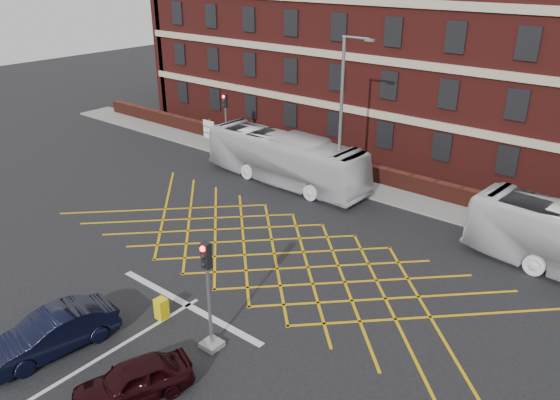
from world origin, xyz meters
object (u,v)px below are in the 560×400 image
Objects in this scene: traffic_light_far at (226,129)px; street_lamp at (340,147)px; traffic_light_near at (209,306)px; utility_cabinet at (161,309)px; car_maroon at (133,381)px; direction_signs at (209,130)px; bus_left at (285,159)px; car_navy at (52,333)px.

street_lamp is at bearing -10.18° from traffic_light_far.
traffic_light_far is (-14.83, 16.01, 0.00)m from traffic_light_near.
utility_cabinet is (-2.76, -0.01, -1.33)m from traffic_light_near.
car_maroon is 1.72× the size of direction_signs.
bus_left is at bearing 178.47° from street_lamp.
street_lamp is 12.88m from direction_signs.
direction_signs is at bearing 152.33° from car_maroon.
car_maroon is at bearing -52.74° from traffic_light_far.
bus_left reaches higher than direction_signs.
street_lamp reaches higher than direction_signs.
traffic_light_near is 4.93× the size of utility_cabinet.
bus_left reaches higher than car_navy.
car_navy is at bearing -152.74° from car_maroon.
street_lamp reaches higher than car_maroon.
utility_cabinet is (5.16, -14.15, -1.14)m from bus_left.
bus_left reaches higher than car_maroon.
car_maroon is at bearing -92.64° from traffic_light_near.
car_navy is at bearing -61.76° from traffic_light_far.
street_lamp is at bearing -8.22° from direction_signs.
direction_signs is 2.54× the size of utility_cabinet.
bus_left is 2.48× the size of car_navy.
bus_left is 2.64× the size of traffic_light_near.
street_lamp is (0.41, 17.71, 2.47)m from car_navy.
street_lamp reaches higher than traffic_light_near.
direction_signs is at bearing 80.96° from bus_left.
traffic_light_far is (-6.91, 1.86, 0.19)m from bus_left.
car_maroon is 0.88× the size of traffic_light_far.
traffic_light_far is 11.25m from street_lamp.
traffic_light_near is (7.92, -14.15, 0.19)m from bus_left.
car_navy is 1.20× the size of car_maroon.
bus_left is at bearing -15.08° from traffic_light_far.
street_lamp is at bearing 96.01° from car_navy.
utility_cabinet is (13.70, -15.87, -0.95)m from direction_signs.
bus_left is 5.13× the size of direction_signs.
car_navy is (3.66, -17.82, -0.82)m from bus_left.
car_navy is at bearing -91.31° from street_lamp.
traffic_light_far is 0.46× the size of street_lamp.
bus_left is 4.39m from street_lamp.
car_navy is 1.06× the size of traffic_light_far.
traffic_light_near is at bearing -43.93° from direction_signs.
utility_cabinet is (12.07, -16.02, -1.33)m from traffic_light_far.
street_lamp is at bearing 94.43° from utility_cabinet.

